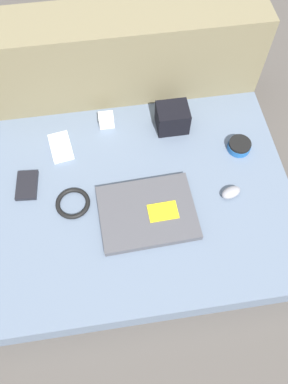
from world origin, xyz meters
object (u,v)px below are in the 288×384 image
object	(u,v)px
charger_brick	(106,120)
laptop	(146,213)
computer_mouse	(231,192)
phone_silver	(27,185)
camera_pouch	(172,118)
phone_black	(61,147)
speaker_puck	(239,146)

from	to	relation	value
charger_brick	laptop	bearing A→B (deg)	-77.23
laptop	computer_mouse	bearing A→B (deg)	4.15
laptop	phone_silver	bearing A→B (deg)	154.80
computer_mouse	phone_silver	bearing A→B (deg)	150.19
laptop	computer_mouse	size ratio (longest dim) A/B	4.08
camera_pouch	charger_brick	world-z (taller)	camera_pouch
laptop	phone_black	bearing A→B (deg)	128.55
laptop	phone_black	world-z (taller)	laptop
laptop	charger_brick	size ratio (longest dim) A/B	5.76
phone_silver	camera_pouch	size ratio (longest dim) A/B	1.01
computer_mouse	speaker_puck	distance (m)	0.18
camera_pouch	laptop	bearing A→B (deg)	-113.37
charger_brick	phone_silver	bearing A→B (deg)	-142.41
camera_pouch	phone_silver	bearing A→B (deg)	-161.18
speaker_puck	charger_brick	size ratio (longest dim) A/B	1.49
computer_mouse	charger_brick	size ratio (longest dim) A/B	1.41
laptop	phone_silver	size ratio (longest dim) A/B	2.76
phone_silver	phone_black	size ratio (longest dim) A/B	0.86
phone_black	camera_pouch	world-z (taller)	camera_pouch
laptop	speaker_puck	distance (m)	0.40
speaker_puck	phone_silver	bearing A→B (deg)	-176.53
laptop	phone_silver	distance (m)	0.40
speaker_puck	charger_brick	distance (m)	0.47
camera_pouch	speaker_puck	bearing A→B (deg)	-31.78
phone_silver	charger_brick	world-z (taller)	charger_brick
phone_black	camera_pouch	bearing A→B (deg)	-3.80
computer_mouse	speaker_puck	bearing A→B (deg)	47.91
laptop	speaker_puck	world-z (taller)	speaker_puck
laptop	charger_brick	distance (m)	0.38
computer_mouse	speaker_puck	size ratio (longest dim) A/B	0.95
laptop	computer_mouse	distance (m)	0.28
computer_mouse	phone_silver	xyz separation A→B (m)	(-0.64, 0.13, -0.01)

